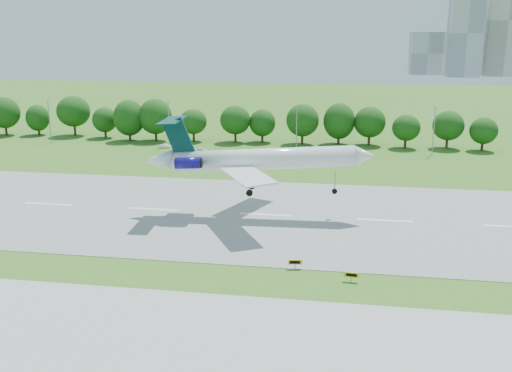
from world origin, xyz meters
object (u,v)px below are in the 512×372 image
(airliner, at_px, (251,159))
(service_vehicle_b, at_px, (201,150))
(taxi_sign_left, at_px, (351,275))
(service_vehicle_a, at_px, (165,146))

(airliner, distance_m, service_vehicle_b, 55.74)
(taxi_sign_left, distance_m, service_vehicle_b, 84.90)
(airliner, bearing_deg, service_vehicle_b, 109.43)
(airliner, height_order, service_vehicle_a, airliner)
(taxi_sign_left, bearing_deg, airliner, 129.53)
(service_vehicle_b, bearing_deg, taxi_sign_left, -165.50)
(taxi_sign_left, xyz_separation_m, service_vehicle_b, (-38.80, 75.51, -0.29))
(taxi_sign_left, height_order, service_vehicle_a, taxi_sign_left)
(airliner, height_order, taxi_sign_left, airliner)
(airliner, xyz_separation_m, taxi_sign_left, (16.87, -25.10, -8.92))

